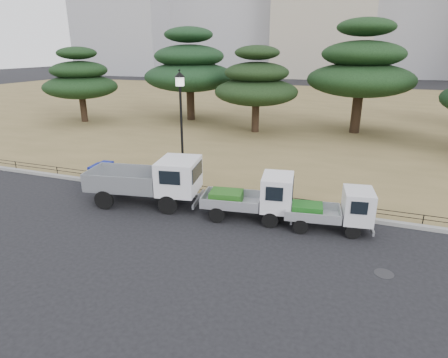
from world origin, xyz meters
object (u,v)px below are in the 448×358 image
at_px(truck_large, 150,179).
at_px(tarp_pile, 105,171).
at_px(truck_kei_front, 255,197).
at_px(truck_kei_rear, 335,210).
at_px(street_lamp, 181,113).

height_order(truck_large, tarp_pile, truck_large).
relative_size(truck_kei_front, truck_kei_rear, 1.13).
bearing_deg(truck_kei_front, truck_large, 173.42).
xyz_separation_m(truck_kei_front, tarp_pile, (-8.79, 1.88, -0.45)).
distance_m(truck_large, truck_kei_rear, 7.92).
distance_m(truck_kei_rear, tarp_pile, 12.09).
xyz_separation_m(truck_kei_front, street_lamp, (-3.99, 1.59, 2.94)).
bearing_deg(truck_large, street_lamp, 56.49).
distance_m(truck_large, truck_kei_front, 4.76).
bearing_deg(truck_kei_rear, street_lamp, 159.76).
distance_m(street_lamp, tarp_pile, 5.88).
relative_size(street_lamp, tarp_pile, 3.87).
bearing_deg(tarp_pile, truck_kei_front, -12.06).
bearing_deg(tarp_pile, truck_large, -26.49).
height_order(truck_kei_front, street_lamp, street_lamp).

